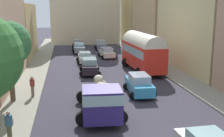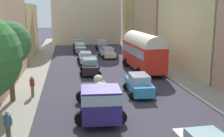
# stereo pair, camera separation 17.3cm
# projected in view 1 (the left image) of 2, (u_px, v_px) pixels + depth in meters

# --- Properties ---
(ground_plane) EXTENTS (154.00, 154.00, 0.00)m
(ground_plane) POSITION_uv_depth(u_px,v_px,m) (103.00, 71.00, 30.80)
(ground_plane) COLOR #37333F
(sidewalk_left) EXTENTS (2.50, 70.00, 0.14)m
(sidewalk_left) POSITION_uv_depth(u_px,v_px,m) (35.00, 73.00, 29.61)
(sidewalk_left) COLOR gray
(sidewalk_left) RESTS_ON ground
(sidewalk_right) EXTENTS (2.50, 70.00, 0.14)m
(sidewalk_right) POSITION_uv_depth(u_px,v_px,m) (165.00, 69.00, 31.96)
(sidewalk_right) COLOR gray
(sidewalk_right) RESTS_ON ground
(building_left_3) EXTENTS (4.34, 12.70, 7.46)m
(building_left_3) POSITION_uv_depth(u_px,v_px,m) (16.00, 31.00, 38.90)
(building_left_3) COLOR tan
(building_left_3) RESTS_ON ground
(building_right_2) EXTENTS (4.36, 14.78, 12.27)m
(building_right_2) POSITION_uv_depth(u_px,v_px,m) (198.00, 15.00, 30.95)
(building_right_2) COLOR beige
(building_right_2) RESTS_ON ground
(building_right_3) EXTENTS (4.28, 13.61, 12.65)m
(building_right_3) POSITION_uv_depth(u_px,v_px,m) (155.00, 12.00, 45.55)
(building_right_3) COLOR tan
(building_right_3) RESTS_ON ground
(building_right_4) EXTENTS (5.69, 10.82, 9.85)m
(building_right_4) POSITION_uv_depth(u_px,v_px,m) (137.00, 18.00, 58.20)
(building_right_4) COLOR tan
(building_right_4) RESTS_ON ground
(distant_church) EXTENTS (13.22, 7.77, 19.41)m
(distant_church) POSITION_uv_depth(u_px,v_px,m) (84.00, 11.00, 55.69)
(distant_church) COLOR beige
(distant_church) RESTS_ON ground
(parked_bus_1) EXTENTS (3.51, 8.83, 4.21)m
(parked_bus_1) POSITION_uv_depth(u_px,v_px,m) (142.00, 50.00, 30.60)
(parked_bus_1) COLOR red
(parked_bus_1) RESTS_ON ground
(cargo_truck_0) EXTENTS (3.34, 7.19, 2.32)m
(cargo_truck_0) POSITION_uv_depth(u_px,v_px,m) (100.00, 99.00, 17.53)
(cargo_truck_0) COLOR navy
(cargo_truck_0) RESTS_ON ground
(car_0) EXTENTS (2.36, 4.30, 1.67)m
(car_0) POSITION_uv_depth(u_px,v_px,m) (90.00, 66.00, 29.47)
(car_0) COLOR black
(car_0) RESTS_ON ground
(car_1) EXTENTS (2.17, 3.82, 1.43)m
(car_1) POSITION_uv_depth(u_px,v_px,m) (85.00, 57.00, 35.40)
(car_1) COLOR silver
(car_1) RESTS_ON ground
(car_2) EXTENTS (2.18, 4.29, 1.62)m
(car_2) POSITION_uv_depth(u_px,v_px,m) (79.00, 48.00, 43.49)
(car_2) COLOR gray
(car_2) RESTS_ON ground
(car_3) EXTENTS (2.26, 3.77, 1.48)m
(car_3) POSITION_uv_depth(u_px,v_px,m) (78.00, 43.00, 49.85)
(car_3) COLOR #B03530
(car_3) RESTS_ON ground
(car_5) EXTENTS (2.28, 4.24, 1.64)m
(car_5) POSITION_uv_depth(u_px,v_px,m) (139.00, 84.00, 22.47)
(car_5) COLOR #3390C5
(car_5) RESTS_ON ground
(car_6) EXTENTS (2.36, 3.98, 1.48)m
(car_6) POSITION_uv_depth(u_px,v_px,m) (107.00, 53.00, 39.21)
(car_6) COLOR beige
(car_6) RESTS_ON ground
(car_7) EXTENTS (2.27, 4.14, 1.67)m
(car_7) POSITION_uv_depth(u_px,v_px,m) (101.00, 45.00, 47.03)
(car_7) COLOR gray
(car_7) RESTS_ON ground
(pedestrian_0) EXTENTS (0.51, 0.51, 1.76)m
(pedestrian_0) POSITION_uv_depth(u_px,v_px,m) (32.00, 86.00, 21.35)
(pedestrian_0) COLOR #756453
(pedestrian_0) RESTS_ON ground
(pedestrian_2) EXTENTS (0.50, 0.50, 1.71)m
(pedestrian_2) POSITION_uv_depth(u_px,v_px,m) (9.00, 125.00, 14.19)
(pedestrian_2) COLOR brown
(pedestrian_2) RESTS_ON ground
(roadside_tree_2) EXTENTS (3.18, 3.18, 5.99)m
(roadside_tree_2) POSITION_uv_depth(u_px,v_px,m) (9.00, 44.00, 19.64)
(roadside_tree_2) COLOR brown
(roadside_tree_2) RESTS_ON ground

